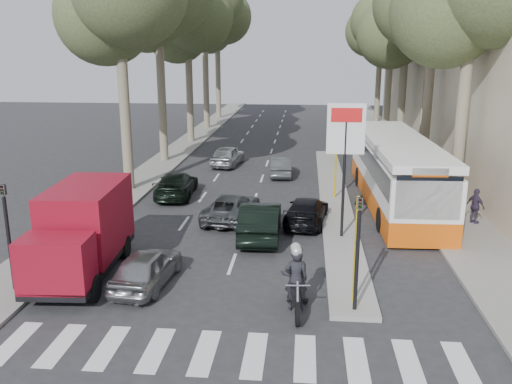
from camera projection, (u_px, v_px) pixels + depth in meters
ground at (251, 288)px, 17.87m from camera, size 120.00×120.00×0.00m
sidewalk_right at (396, 151)px, 41.14m from camera, size 3.20×70.00×0.12m
median_left at (190, 141)px, 45.50m from camera, size 2.40×64.00×0.12m
traffic_island at (334, 199)px, 28.14m from camera, size 1.50×26.00×0.16m
building_far at (467, 44)px, 47.14m from camera, size 11.00×20.00×16.00m
billboard at (345, 151)px, 21.44m from camera, size 1.50×12.10×5.60m
traffic_light_island at (358, 235)px, 15.50m from camera, size 0.16×0.41×3.60m
traffic_light_left at (6, 219)px, 16.94m from camera, size 0.16×0.41×3.60m
tree_l_c at (189, 17)px, 43.02m from camera, size 7.40×7.20×13.71m
tree_l_d at (206, 2)px, 50.28m from camera, size 7.40×7.20×15.66m
tree_l_e at (218, 18)px, 58.25m from camera, size 7.40×7.20×14.49m
tree_r_c at (409, 19)px, 39.69m from camera, size 7.40×7.20×13.32m
tree_r_d at (395, 7)px, 47.02m from camera, size 7.40×7.20×14.88m
tree_r_e at (383, 20)px, 54.89m from camera, size 7.40×7.20×14.10m
silver_hatchback at (147, 267)px, 17.92m from camera, size 1.85×3.85×1.27m
dark_hatchback at (261, 220)px, 22.49m from camera, size 1.69×4.61×1.51m
queue_car_a at (231, 207)px, 24.80m from camera, size 2.50×4.52×1.20m
queue_car_b at (306, 211)px, 24.29m from camera, size 2.21×4.30×1.19m
queue_car_c at (228, 156)px, 36.29m from camera, size 2.10×4.17×1.36m
queue_car_d at (281, 167)px, 33.38m from camera, size 1.40×3.60×1.17m
queue_car_e at (176, 184)px, 28.74m from camera, size 2.07×4.58×1.30m
red_truck at (83, 230)px, 18.60m from camera, size 2.50×5.85×3.06m
city_bus at (396, 170)px, 26.86m from camera, size 3.19×13.06×3.42m
motorcycle at (296, 279)px, 16.30m from camera, size 0.91×2.45×2.08m
pedestrian_near at (476, 206)px, 23.90m from camera, size 0.89×1.02×1.58m
pedestrian_far at (460, 177)px, 29.05m from camera, size 1.19×1.02×1.71m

